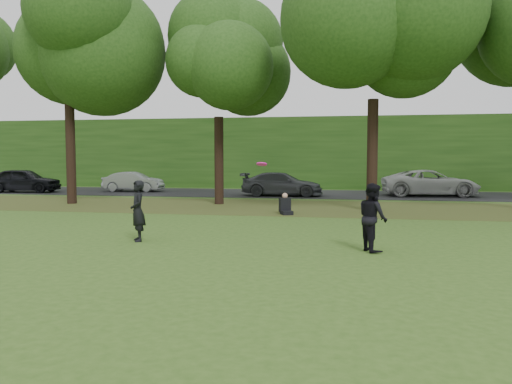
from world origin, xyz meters
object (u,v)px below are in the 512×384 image
at_px(player_left, 138,211).
at_px(seated_person, 285,206).
at_px(player_right, 373,217).
at_px(frisbee, 262,164).

relative_size(player_left, seated_person, 1.96).
xyz_separation_m(player_right, seated_person, (-3.01, 7.21, -0.51)).
bearing_deg(player_right, player_left, 64.49).
distance_m(player_left, seated_person, 7.59).
bearing_deg(frisbee, player_right, -6.49).
distance_m(player_right, frisbee, 3.04).
relative_size(player_right, frisbee, 4.63).
xyz_separation_m(player_left, player_right, (6.10, -0.30, 0.00)).
bearing_deg(player_left, seated_person, 122.62).
distance_m(frisbee, seated_person, 7.12).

